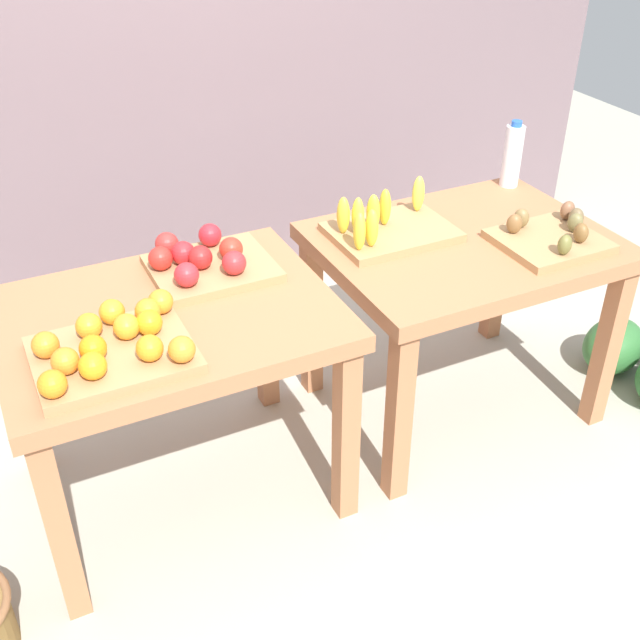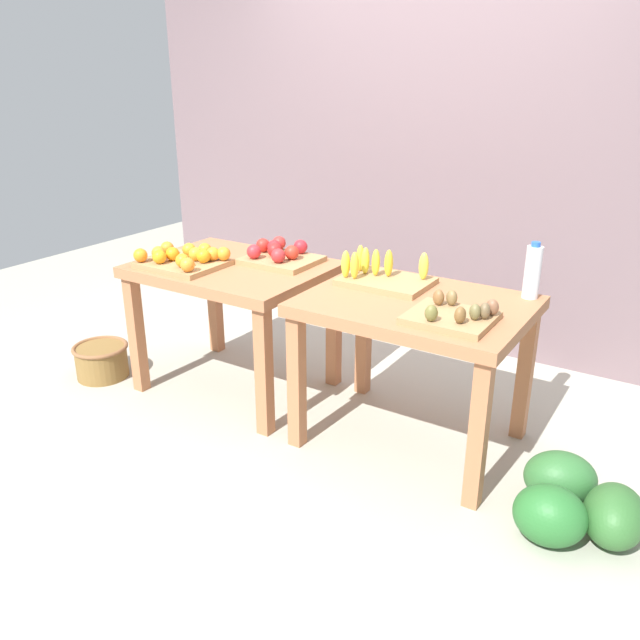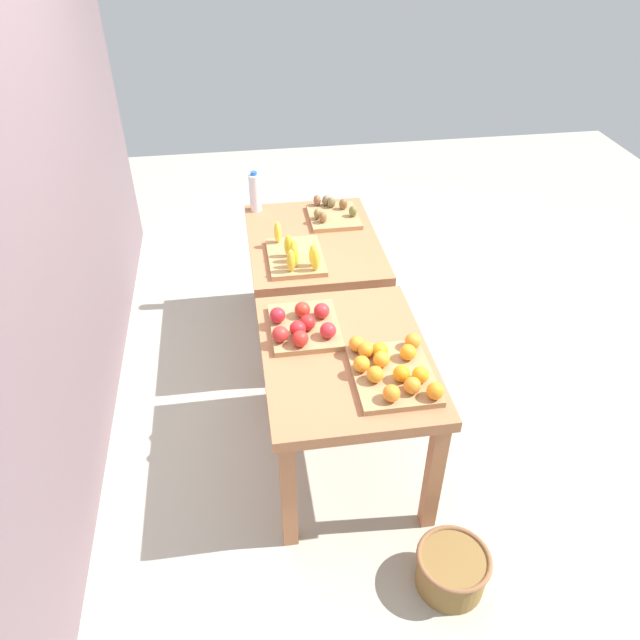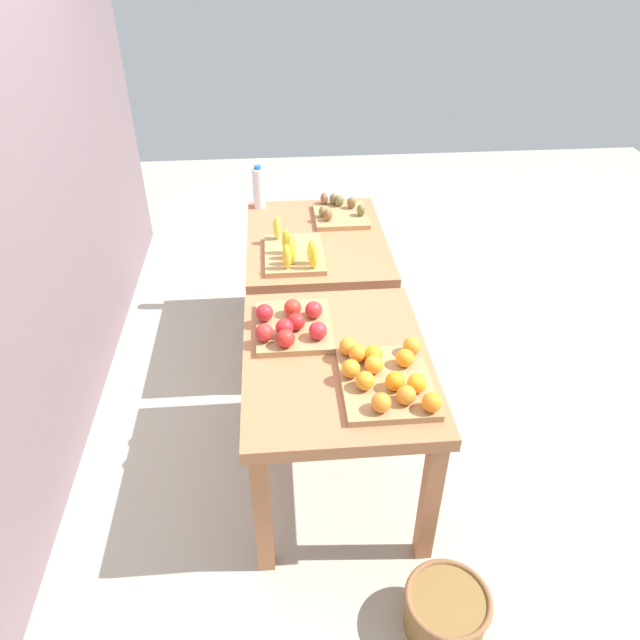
# 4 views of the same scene
# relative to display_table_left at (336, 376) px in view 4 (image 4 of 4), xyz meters

# --- Properties ---
(ground_plane) EXTENTS (8.00, 8.00, 0.00)m
(ground_plane) POSITION_rel_display_table_left_xyz_m (0.56, 0.00, -0.65)
(ground_plane) COLOR #A8A695
(back_wall) EXTENTS (4.40, 0.12, 3.00)m
(back_wall) POSITION_rel_display_table_left_xyz_m (0.56, 1.35, 0.85)
(back_wall) COLOR #6E595F
(back_wall) RESTS_ON ground_plane
(display_table_left) EXTENTS (1.04, 0.80, 0.76)m
(display_table_left) POSITION_rel_display_table_left_xyz_m (0.00, 0.00, 0.00)
(display_table_left) COLOR #A96944
(display_table_left) RESTS_ON ground_plane
(display_table_right) EXTENTS (1.04, 0.80, 0.76)m
(display_table_right) POSITION_rel_display_table_left_xyz_m (1.12, 0.00, 0.00)
(display_table_right) COLOR #A96944
(display_table_right) RESTS_ON ground_plane
(orange_bin) EXTENTS (0.44, 0.36, 0.11)m
(orange_bin) POSITION_rel_display_table_left_xyz_m (-0.20, -0.18, 0.16)
(orange_bin) COLOR #A87F52
(orange_bin) RESTS_ON display_table_left
(apple_bin) EXTENTS (0.41, 0.36, 0.11)m
(apple_bin) POSITION_rel_display_table_left_xyz_m (0.19, 0.18, 0.15)
(apple_bin) COLOR #A87F52
(apple_bin) RESTS_ON display_table_left
(banana_crate) EXTENTS (0.44, 0.32, 0.17)m
(banana_crate) POSITION_rel_display_table_left_xyz_m (0.86, 0.14, 0.15)
(banana_crate) COLOR #A87F52
(banana_crate) RESTS_ON display_table_right
(kiwi_bin) EXTENTS (0.36, 0.32, 0.10)m
(kiwi_bin) POSITION_rel_display_table_left_xyz_m (1.37, -0.17, 0.14)
(kiwi_bin) COLOR #A87F52
(kiwi_bin) RESTS_ON display_table_right
(water_bottle) EXTENTS (0.08, 0.08, 0.27)m
(water_bottle) POSITION_rel_display_table_left_xyz_m (1.56, 0.32, 0.24)
(water_bottle) COLOR silver
(water_bottle) RESTS_ON display_table_right
(watermelon_pile) EXTENTS (0.57, 0.59, 0.25)m
(watermelon_pile) POSITION_rel_display_table_left_xyz_m (1.98, -0.26, -0.53)
(watermelon_pile) COLOR #2F622C
(watermelon_pile) RESTS_ON ground_plane
(wicker_basket) EXTENTS (0.33, 0.33, 0.21)m
(wicker_basket) POSITION_rel_display_table_left_xyz_m (-0.79, -0.35, -0.54)
(wicker_basket) COLOR brown
(wicker_basket) RESTS_ON ground_plane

